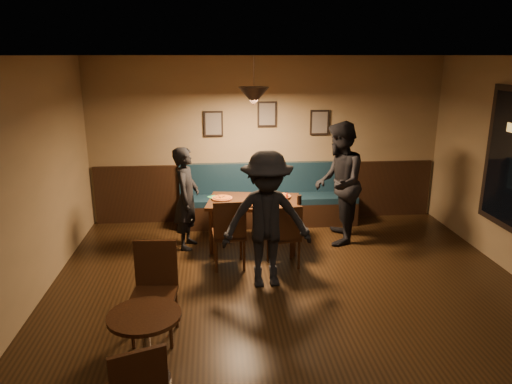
# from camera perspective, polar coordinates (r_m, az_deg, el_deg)

# --- Properties ---
(floor) EXTENTS (7.00, 7.00, 0.00)m
(floor) POSITION_cam_1_polar(r_m,az_deg,el_deg) (5.45, 5.37, -15.12)
(floor) COLOR black
(floor) RESTS_ON ground
(ceiling) EXTENTS (7.00, 7.00, 0.00)m
(ceiling) POSITION_cam_1_polar(r_m,az_deg,el_deg) (4.67, 6.29, 15.81)
(ceiling) COLOR silver
(ceiling) RESTS_ON ground
(wall_back) EXTENTS (6.00, 0.00, 6.00)m
(wall_back) POSITION_cam_1_polar(r_m,az_deg,el_deg) (8.25, 1.27, 6.15)
(wall_back) COLOR #8C704F
(wall_back) RESTS_ON ground
(wainscot) EXTENTS (5.88, 0.06, 1.00)m
(wainscot) POSITION_cam_1_polar(r_m,az_deg,el_deg) (8.42, 1.26, 0.07)
(wainscot) COLOR black
(wainscot) RESTS_ON ground
(booth_bench) EXTENTS (3.00, 0.60, 1.00)m
(booth_bench) POSITION_cam_1_polar(r_m,az_deg,el_deg) (8.16, 1.46, -0.45)
(booth_bench) COLOR #0F232D
(booth_bench) RESTS_ON ground
(picture_left) EXTENTS (0.32, 0.04, 0.42)m
(picture_left) POSITION_cam_1_polar(r_m,az_deg,el_deg) (8.13, -5.08, 8.08)
(picture_left) COLOR black
(picture_left) RESTS_ON wall_back
(picture_center) EXTENTS (0.32, 0.04, 0.42)m
(picture_center) POSITION_cam_1_polar(r_m,az_deg,el_deg) (8.16, 1.31, 9.23)
(picture_center) COLOR black
(picture_center) RESTS_ON wall_back
(picture_right) EXTENTS (0.32, 0.04, 0.42)m
(picture_right) POSITION_cam_1_polar(r_m,az_deg,el_deg) (8.32, 7.54, 8.19)
(picture_right) COLOR black
(picture_right) RESTS_ON wall_back
(pendant_lamp) EXTENTS (0.44, 0.44, 0.25)m
(pendant_lamp) POSITION_cam_1_polar(r_m,az_deg,el_deg) (6.86, -0.26, 11.31)
(pendant_lamp) COLOR black
(pendant_lamp) RESTS_ON ceiling
(dining_table) EXTENTS (1.47, 1.06, 0.72)m
(dining_table) POSITION_cam_1_polar(r_m,az_deg,el_deg) (7.26, -0.25, -3.71)
(dining_table) COLOR black
(dining_table) RESTS_ON floor
(chair_near_left) EXTENTS (0.46, 0.46, 0.98)m
(chair_near_left) POSITION_cam_1_polar(r_m,az_deg,el_deg) (6.54, -3.26, -4.82)
(chair_near_left) COLOR black
(chair_near_left) RESTS_ON floor
(chair_near_right) EXTENTS (0.45, 0.45, 0.90)m
(chair_near_right) POSITION_cam_1_polar(r_m,az_deg,el_deg) (6.57, 3.27, -5.08)
(chair_near_right) COLOR black
(chair_near_right) RESTS_ON floor
(diner_left) EXTENTS (0.46, 0.61, 1.53)m
(diner_left) POSITION_cam_1_polar(r_m,az_deg,el_deg) (7.17, -8.24, -0.74)
(diner_left) COLOR black
(diner_left) RESTS_ON floor
(diner_right) EXTENTS (0.91, 1.05, 1.87)m
(diner_right) POSITION_cam_1_polar(r_m,az_deg,el_deg) (7.37, 9.77, 1.02)
(diner_right) COLOR black
(diner_right) RESTS_ON floor
(diner_front) EXTENTS (1.15, 0.70, 1.72)m
(diner_front) POSITION_cam_1_polar(r_m,az_deg,el_deg) (5.89, 1.29, -3.34)
(diner_front) COLOR black
(diner_front) RESTS_ON floor
(pizza_a) EXTENTS (0.35, 0.35, 0.04)m
(pizza_a) POSITION_cam_1_polar(r_m,az_deg,el_deg) (7.21, -4.06, -0.73)
(pizza_a) COLOR orange
(pizza_a) RESTS_ON dining_table
(pizza_b) EXTENTS (0.37, 0.37, 0.04)m
(pizza_b) POSITION_cam_1_polar(r_m,az_deg,el_deg) (6.96, 0.12, -1.27)
(pizza_b) COLOR orange
(pizza_b) RESTS_ON dining_table
(pizza_c) EXTENTS (0.37, 0.37, 0.04)m
(pizza_c) POSITION_cam_1_polar(r_m,az_deg,el_deg) (7.29, 2.84, -0.51)
(pizza_c) COLOR orange
(pizza_c) RESTS_ON dining_table
(soda_glass) EXTENTS (0.07, 0.07, 0.14)m
(soda_glass) POSITION_cam_1_polar(r_m,az_deg,el_deg) (6.96, 5.15, -0.93)
(soda_glass) COLOR black
(soda_glass) RESTS_ON dining_table
(tabasco_bottle) EXTENTS (0.03, 0.03, 0.11)m
(tabasco_bottle) POSITION_cam_1_polar(r_m,az_deg,el_deg) (7.18, 3.69, -0.50)
(tabasco_bottle) COLOR #A10805
(tabasco_bottle) RESTS_ON dining_table
(napkin_a) EXTENTS (0.19, 0.19, 0.01)m
(napkin_a) POSITION_cam_1_polar(r_m,az_deg,el_deg) (7.33, -5.10, -0.59)
(napkin_a) COLOR #217F43
(napkin_a) RESTS_ON dining_table
(napkin_b) EXTENTS (0.18, 0.18, 0.01)m
(napkin_b) POSITION_cam_1_polar(r_m,az_deg,el_deg) (6.82, -4.34, -1.83)
(napkin_b) COLOR #1C6A1E
(napkin_b) RESTS_ON dining_table
(cutlery_set) EXTENTS (0.19, 0.04, 0.00)m
(cutlery_set) POSITION_cam_1_polar(r_m,az_deg,el_deg) (6.80, -0.23, -1.86)
(cutlery_set) COLOR silver
(cutlery_set) RESTS_ON dining_table
(cafe_table) EXTENTS (0.69, 0.69, 0.67)m
(cafe_table) POSITION_cam_1_polar(r_m,az_deg,el_deg) (4.52, -12.86, -17.63)
(cafe_table) COLOR black
(cafe_table) RESTS_ON floor
(cafe_chair_far) EXTENTS (0.47, 0.47, 0.99)m
(cafe_chair_far) POSITION_cam_1_polar(r_m,az_deg,el_deg) (5.04, -12.05, -11.71)
(cafe_chair_far) COLOR black
(cafe_chair_far) RESTS_ON floor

